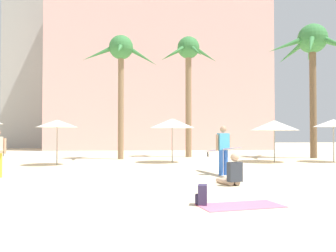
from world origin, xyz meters
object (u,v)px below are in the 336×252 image
at_px(palm_tree_center, 121,58).
at_px(cafe_umbrella_3, 57,124).
at_px(palm_tree_far_left, 188,61).
at_px(cafe_umbrella_4, 333,123).
at_px(beach_towel, 241,206).
at_px(person_far_left, 232,174).
at_px(cafe_umbrella_2, 172,123).
at_px(cafe_umbrella_1, 274,125).
at_px(palm_tree_left, 313,48).
at_px(backpack, 202,195).
at_px(person_near_right, 222,149).

relative_size(palm_tree_center, cafe_umbrella_3, 3.43).
bearing_deg(palm_tree_far_left, cafe_umbrella_4, -35.04).
relative_size(cafe_umbrella_3, beach_towel, 1.28).
height_order(beach_towel, person_far_left, person_far_left).
distance_m(palm_tree_far_left, cafe_umbrella_2, 6.37).
relative_size(cafe_umbrella_2, beach_towel, 1.38).
bearing_deg(cafe_umbrella_1, palm_tree_center, 159.78).
bearing_deg(palm_tree_far_left, palm_tree_center, -159.62).
bearing_deg(cafe_umbrella_4, palm_tree_far_left, 144.96).
bearing_deg(cafe_umbrella_3, palm_tree_left, 14.16).
bearing_deg(person_far_left, backpack, 137.35).
height_order(palm_tree_left, cafe_umbrella_4, palm_tree_left).
relative_size(palm_tree_center, beach_towel, 4.39).
bearing_deg(palm_tree_left, cafe_umbrella_3, -165.84).
xyz_separation_m(cafe_umbrella_3, person_near_right, (6.88, -4.78, -1.05)).
distance_m(palm_tree_left, cafe_umbrella_3, 16.12).
bearing_deg(palm_tree_left, beach_towel, -122.65).
distance_m(person_near_right, person_far_left, 2.75).
bearing_deg(cafe_umbrella_3, palm_tree_far_left, 37.39).
bearing_deg(cafe_umbrella_2, palm_tree_left, 16.21).
distance_m(palm_tree_far_left, palm_tree_left, 7.87).
xyz_separation_m(cafe_umbrella_1, person_near_right, (-4.28, -5.65, -1.02)).
xyz_separation_m(palm_tree_center, backpack, (2.19, -14.13, -5.86)).
bearing_deg(cafe_umbrella_4, cafe_umbrella_2, 176.58).
relative_size(person_near_right, person_far_left, 3.21).
bearing_deg(palm_tree_center, beach_towel, -78.33).
relative_size(beach_towel, backpack, 4.05).
distance_m(palm_tree_far_left, palm_tree_center, 4.65).
height_order(palm_tree_left, person_far_left, palm_tree_left).
relative_size(palm_tree_left, backpack, 20.12).
height_order(palm_tree_left, beach_towel, palm_tree_left).
bearing_deg(beach_towel, palm_tree_left, 57.35).
height_order(palm_tree_far_left, palm_tree_center, palm_tree_far_left).
bearing_deg(palm_tree_left, palm_tree_far_left, 166.93).
distance_m(palm_tree_center, backpack, 15.45).
height_order(cafe_umbrella_1, beach_towel, cafe_umbrella_1).
relative_size(palm_tree_far_left, person_near_right, 2.58).
xyz_separation_m(palm_tree_center, cafe_umbrella_3, (-2.89, -3.92, -4.08)).
bearing_deg(person_near_right, cafe_umbrella_4, 109.51).
bearing_deg(palm_tree_far_left, cafe_umbrella_2, -109.24).
relative_size(cafe_umbrella_1, cafe_umbrella_2, 1.11).
height_order(palm_tree_left, cafe_umbrella_1, palm_tree_left).
distance_m(cafe_umbrella_1, beach_towel, 12.59).
distance_m(cafe_umbrella_1, cafe_umbrella_2, 5.48).
xyz_separation_m(palm_tree_far_left, cafe_umbrella_1, (3.92, -4.66, -4.39)).
distance_m(palm_tree_center, person_near_right, 10.86).
relative_size(cafe_umbrella_2, cafe_umbrella_3, 1.08).
height_order(palm_tree_center, cafe_umbrella_3, palm_tree_center).
bearing_deg(palm_tree_far_left, cafe_umbrella_1, -49.93).
bearing_deg(palm_tree_left, person_near_right, -133.15).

